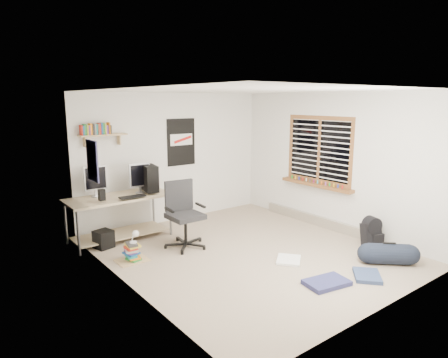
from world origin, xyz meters
TOP-DOWN VIEW (x-y plane):
  - floor at (0.00, 0.00)m, footprint 4.00×4.50m
  - ceiling at (0.00, 0.00)m, footprint 4.00×4.50m
  - back_wall at (0.00, 2.25)m, footprint 4.00×0.01m
  - left_wall at (-2.00, 0.00)m, footprint 0.01×4.50m
  - right_wall at (2.00, 0.00)m, footprint 0.01×4.50m
  - desk at (-1.37, 1.81)m, footprint 1.84×1.05m
  - monitor_left at (-1.68, 2.00)m, footprint 0.38×0.11m
  - monitor_right at (-0.98, 1.79)m, footprint 0.38×0.10m
  - pc_tower at (-0.81, 1.74)m, footprint 0.28×0.47m
  - keyboard at (-1.26, 1.49)m, footprint 0.44×0.17m
  - speaker_left at (-1.74, 1.58)m, footprint 0.10×0.10m
  - speaker_right at (-0.85, 1.95)m, footprint 0.11×0.11m
  - office_chair at (-0.67, 0.81)m, footprint 0.78×0.78m
  - wall_shelf at (-1.45, 2.14)m, footprint 0.80×0.22m
  - poster_back_wall at (0.15, 2.23)m, footprint 0.62×0.03m
  - poster_left_wall at (-1.99, 1.20)m, footprint 0.02×0.42m
  - window at (1.95, 0.30)m, footprint 0.10×1.50m
  - baseboard_heater at (1.96, 0.30)m, footprint 0.08×2.50m
  - backpack at (1.75, -1.02)m, footprint 0.35×0.32m
  - duffel_bag at (1.32, -1.59)m, footprint 0.43×0.43m
  - tshirt at (0.23, -0.63)m, footprint 0.53×0.52m
  - jeans_a at (0.05, -1.48)m, footprint 0.62×0.46m
  - jeans_b at (0.66, -1.67)m, footprint 0.56×0.55m
  - book_stack at (-1.62, 0.80)m, footprint 0.45×0.39m
  - desk_lamp at (-1.60, 0.78)m, footprint 0.15×0.20m
  - subwoofer at (-1.75, 1.59)m, footprint 0.32×0.32m

SIDE VIEW (x-z plane):
  - floor at x=0.00m, z-range -0.01..0.00m
  - tshirt at x=0.23m, z-range 0.00..0.04m
  - jeans_b at x=0.66m, z-range 0.00..0.05m
  - jeans_a at x=0.05m, z-range 0.00..0.06m
  - baseboard_heater at x=1.96m, z-range 0.00..0.18m
  - duffel_bag at x=1.32m, z-range -0.16..0.44m
  - subwoofer at x=-1.75m, z-range -0.01..0.29m
  - book_stack at x=-1.62m, z-range 0.01..0.29m
  - backpack at x=1.75m, z-range 0.00..0.40m
  - desk at x=-1.37m, z-range -0.03..0.76m
  - desk_lamp at x=-1.60m, z-range 0.29..0.47m
  - office_chair at x=-0.67m, z-range -0.05..1.03m
  - keyboard at x=-1.26m, z-range 0.79..0.81m
  - speaker_right at x=-0.85m, z-range 0.79..0.96m
  - speaker_left at x=-1.74m, z-range 0.79..0.98m
  - monitor_left at x=-1.68m, z-range 0.79..1.20m
  - monitor_right at x=-0.98m, z-range 0.79..1.20m
  - pc_tower at x=-0.81m, z-range 0.79..1.25m
  - back_wall at x=0.00m, z-range 0.00..2.50m
  - left_wall at x=-2.00m, z-range 0.00..2.50m
  - right_wall at x=2.00m, z-range 0.00..2.50m
  - window at x=1.95m, z-range 0.82..2.08m
  - poster_left_wall at x=-1.99m, z-range 1.20..1.80m
  - poster_back_wall at x=0.15m, z-range 1.09..2.01m
  - wall_shelf at x=-1.45m, z-range 1.66..1.90m
  - ceiling at x=0.00m, z-range 2.50..2.51m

